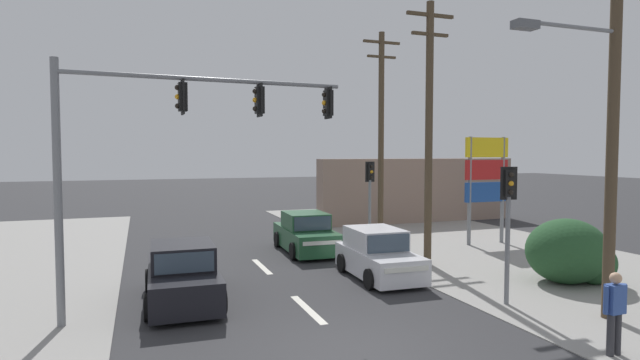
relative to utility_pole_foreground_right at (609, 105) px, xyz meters
The scene contains 17 objects.
ground_plane 8.03m from the utility_pole_foreground_right, behind, with size 140.00×140.00×0.00m, color #303033.
lane_dash_mid 8.60m from the utility_pole_foreground_right, 153.98° to the left, with size 0.20×2.40×0.01m, color silver.
lane_dash_far 11.38m from the utility_pole_foreground_right, 127.92° to the left, with size 0.20×2.40×0.01m, color silver.
kerb_right_verge 6.04m from the utility_pole_foreground_right, 37.32° to the left, with size 10.00×44.00×0.02m, color gray.
utility_pole_foreground_right is the anchor object (origin of this frame).
utility_pole_midground_right 6.42m from the utility_pole_foreground_right, 96.89° to the left, with size 1.80×0.26×9.06m.
utility_pole_background_right 11.86m from the utility_pole_foreground_right, 89.18° to the left, with size 1.80×0.26×9.35m.
traffic_signal_mast 10.29m from the utility_pole_foreground_right, 157.97° to the left, with size 6.89×0.61×6.00m.
pedestal_signal_right_kerb 3.36m from the utility_pole_foreground_right, 129.49° to the left, with size 0.44×0.31×3.56m.
pedestal_signal_far_median 10.47m from the utility_pole_foreground_right, 96.96° to the left, with size 0.44×0.30×3.56m.
shopping_plaza_sign 9.92m from the utility_pole_foreground_right, 67.43° to the left, with size 2.10×0.16×4.60m.
roadside_bush 5.29m from the utility_pole_foreground_right, 55.04° to the left, with size 2.57×2.20×1.95m.
shopfront_wall_far 17.05m from the utility_pole_foreground_right, 73.65° to the left, with size 12.00×1.00×3.60m, color gray.
sedan_receding_far 11.63m from the utility_pole_foreground_right, 111.98° to the left, with size 2.01×4.30×1.56m.
hatchback_oncoming_mid 7.58m from the utility_pole_foreground_right, 120.92° to the left, with size 1.87×3.68×1.53m.
sedan_oncoming_near 11.20m from the utility_pole_foreground_right, 152.52° to the left, with size 1.96×4.27×1.56m.
pedestrian_at_kerb 4.71m from the utility_pole_foreground_right, 135.06° to the right, with size 0.56×0.23×1.63m.
Camera 1 is at (-3.89, -8.65, 3.90)m, focal length 28.00 mm.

